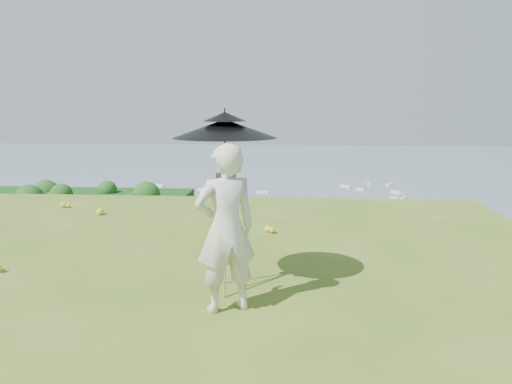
# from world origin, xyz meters

# --- Properties ---
(ground) EXTENTS (14.00, 14.00, 0.00)m
(ground) POSITION_xyz_m (0.00, 0.00, 0.00)
(ground) COLOR #46671D
(ground) RESTS_ON ground
(shoreline_tier) EXTENTS (170.00, 28.00, 8.00)m
(shoreline_tier) POSITION_xyz_m (0.00, 75.00, -36.00)
(shoreline_tier) COLOR #6E6858
(shoreline_tier) RESTS_ON bay_water
(bay_water) EXTENTS (700.00, 700.00, 0.00)m
(bay_water) POSITION_xyz_m (0.00, 240.00, -34.00)
(bay_water) COLOR slate
(bay_water) RESTS_ON ground
(peninsula) EXTENTS (90.00, 60.00, 12.00)m
(peninsula) POSITION_xyz_m (-75.00, 155.00, -29.00)
(peninsula) COLOR #113E11
(peninsula) RESTS_ON bay_water
(slope_trees) EXTENTS (110.00, 50.00, 6.00)m
(slope_trees) POSITION_xyz_m (0.00, 35.00, -15.00)
(slope_trees) COLOR #1F4715
(slope_trees) RESTS_ON forest_slope
(harbor_town) EXTENTS (110.00, 22.00, 5.00)m
(harbor_town) POSITION_xyz_m (0.00, 75.00, -29.50)
(harbor_town) COLOR silver
(harbor_town) RESTS_ON shoreline_tier
(moored_boats) EXTENTS (140.00, 140.00, 0.70)m
(moored_boats) POSITION_xyz_m (-12.50, 161.00, -33.65)
(moored_boats) COLOR silver
(moored_boats) RESTS_ON bay_water
(wildflowers) EXTENTS (10.00, 10.50, 0.12)m
(wildflowers) POSITION_xyz_m (0.00, 0.25, 0.06)
(wildflowers) COLOR yellow
(wildflowers) RESTS_ON ground
(painter) EXTENTS (0.81, 0.70, 1.87)m
(painter) POSITION_xyz_m (1.91, 0.03, 0.93)
(painter) COLOR white
(painter) RESTS_ON ground
(field_easel) EXTENTS (0.66, 0.66, 1.47)m
(field_easel) POSITION_xyz_m (1.83, 0.63, 0.74)
(field_easel) COLOR olive
(field_easel) RESTS_ON ground
(sun_umbrella) EXTENTS (1.50, 1.50, 1.02)m
(sun_umbrella) POSITION_xyz_m (1.82, 0.66, 1.72)
(sun_umbrella) COLOR black
(sun_umbrella) RESTS_ON field_easel
(painter_cap) EXTENTS (0.23, 0.26, 0.10)m
(painter_cap) POSITION_xyz_m (1.91, 0.03, 1.81)
(painter_cap) COLOR #D57576
(painter_cap) RESTS_ON painter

